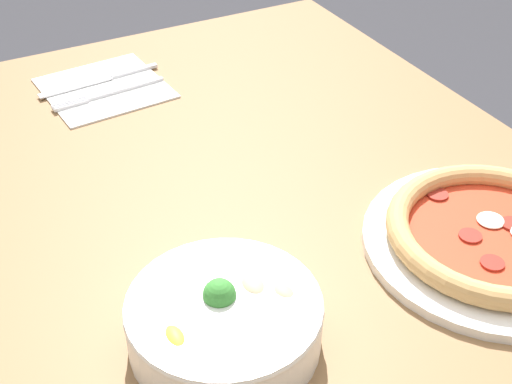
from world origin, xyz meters
TOP-DOWN VIEW (x-y plane):
  - dining_table at (0.00, 0.00)m, footprint 1.17×0.93m
  - pizza at (-0.16, -0.26)m, footprint 0.29×0.29m
  - bowl at (-0.14, 0.07)m, footprint 0.19×0.19m
  - napkin at (0.41, 0.01)m, footprint 0.19×0.19m
  - fork at (0.39, 0.01)m, footprint 0.03×0.18m
  - knife at (0.43, 0.01)m, footprint 0.03×0.20m

SIDE VIEW (x-z plane):
  - dining_table at x=0.00m, z-range 0.26..0.99m
  - napkin at x=0.41m, z-range 0.73..0.73m
  - knife at x=0.43m, z-range 0.73..0.74m
  - fork at x=0.39m, z-range 0.73..0.74m
  - pizza at x=-0.16m, z-range 0.73..0.77m
  - bowl at x=-0.14m, z-range 0.73..0.80m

